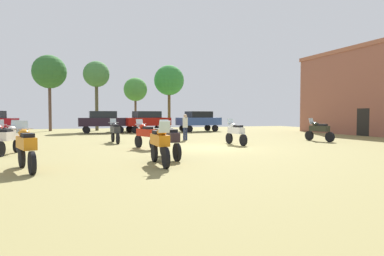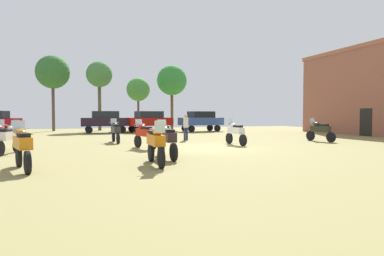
{
  "view_description": "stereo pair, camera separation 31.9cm",
  "coord_description": "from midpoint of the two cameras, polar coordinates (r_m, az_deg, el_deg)",
  "views": [
    {
      "loc": [
        -6.39,
        -15.7,
        1.73
      ],
      "look_at": [
        -0.01,
        2.52,
        0.93
      ],
      "focal_mm": 30.95,
      "sensor_mm": 36.0,
      "label": 1
    },
    {
      "loc": [
        -6.09,
        -15.8,
        1.73
      ],
      "look_at": [
        -0.01,
        2.52,
        0.93
      ],
      "focal_mm": 30.95,
      "sensor_mm": 36.0,
      "label": 2
    }
  ],
  "objects": [
    {
      "name": "motorcycle_2",
      "position": [
        16.54,
        -8.59,
        -1.09
      ],
      "size": [
        0.84,
        2.11,
        1.46
      ],
      "rotation": [
        0.0,
        0.0,
        0.3
      ],
      "color": "black",
      "rests_on": "ground"
    },
    {
      "name": "tree_1",
      "position": [
        36.95,
        -23.6,
        8.81
      ],
      "size": [
        3.37,
        3.37,
        7.7
      ],
      "color": "brown",
      "rests_on": "ground"
    },
    {
      "name": "motorcycle_7",
      "position": [
        12.81,
        -4.61,
        -1.97
      ],
      "size": [
        0.62,
        2.31,
        1.5
      ],
      "rotation": [
        0.0,
        0.0,
        0.05
      ],
      "color": "black",
      "rests_on": "ground"
    },
    {
      "name": "motorcycle_10",
      "position": [
        16.08,
        -29.45,
        -1.48
      ],
      "size": [
        0.76,
        2.07,
        1.45
      ],
      "rotation": [
        0.0,
        0.0,
        -0.25
      ],
      "color": "black",
      "rests_on": "ground"
    },
    {
      "name": "motorcycle_9",
      "position": [
        11.19,
        -6.38,
        -2.59
      ],
      "size": [
        0.62,
        2.32,
        1.5
      ],
      "rotation": [
        0.0,
        0.0,
        3.14
      ],
      "color": "black",
      "rests_on": "ground"
    },
    {
      "name": "car_2",
      "position": [
        32.91,
        0.91,
        1.43
      ],
      "size": [
        4.54,
        2.5,
        2.0
      ],
      "rotation": [
        0.0,
        0.0,
        1.74
      ],
      "color": "black",
      "rests_on": "ground"
    },
    {
      "name": "ground_plane",
      "position": [
        17.03,
        2.31,
        -3.42
      ],
      "size": [
        44.0,
        52.0,
        0.02
      ],
      "color": "olive"
    },
    {
      "name": "motorcycle_11",
      "position": [
        22.38,
        20.65,
        -0.31
      ],
      "size": [
        0.71,
        2.18,
        1.46
      ],
      "rotation": [
        0.0,
        0.0,
        0.19
      ],
      "color": "black",
      "rests_on": "ground"
    },
    {
      "name": "car_1",
      "position": [
        31.41,
        -15.39,
        1.3
      ],
      "size": [
        4.32,
        1.84,
        2.0
      ],
      "rotation": [
        0.0,
        0.0,
        1.58
      ],
      "color": "black",
      "rests_on": "ground"
    },
    {
      "name": "tree_4",
      "position": [
        39.2,
        -4.21,
        8.15
      ],
      "size": [
        3.5,
        3.5,
        7.45
      ],
      "color": "brown",
      "rests_on": "ground"
    },
    {
      "name": "motorcycle_5",
      "position": [
        11.24,
        -27.41,
        -2.82
      ],
      "size": [
        0.86,
        2.22,
        1.5
      ],
      "rotation": [
        0.0,
        0.0,
        0.3
      ],
      "color": "black",
      "rests_on": "ground"
    },
    {
      "name": "person_1",
      "position": [
        21.75,
        -1.6,
        0.52
      ],
      "size": [
        0.4,
        0.4,
        1.72
      ],
      "rotation": [
        0.0,
        0.0,
        0.2
      ],
      "color": "#242D4B",
      "rests_on": "ground"
    },
    {
      "name": "tree_2",
      "position": [
        38.17,
        -9.97,
        6.52
      ],
      "size": [
        2.64,
        2.64,
        5.84
      ],
      "color": "brown",
      "rests_on": "ground"
    },
    {
      "name": "tree_6",
      "position": [
        36.49,
        -16.4,
        8.75
      ],
      "size": [
        2.71,
        2.71,
        7.27
      ],
      "color": "#4D4A31",
      "rests_on": "ground"
    },
    {
      "name": "motorcycle_12",
      "position": [
        20.41,
        -13.55,
        -0.48
      ],
      "size": [
        0.62,
        2.24,
        1.45
      ],
      "rotation": [
        0.0,
        0.0,
        0.07
      ],
      "color": "black",
      "rests_on": "ground"
    },
    {
      "name": "car_3",
      "position": [
        31.65,
        -8.08,
        1.37
      ],
      "size": [
        4.57,
        2.62,
        2.0
      ],
      "rotation": [
        0.0,
        0.0,
        1.77
      ],
      "color": "black",
      "rests_on": "ground"
    },
    {
      "name": "motorcycle_8",
      "position": [
        18.69,
        7.06,
        -0.68
      ],
      "size": [
        0.62,
        2.12,
        1.46
      ],
      "rotation": [
        0.0,
        0.0,
        0.09
      ],
      "color": "black",
      "rests_on": "ground"
    }
  ]
}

